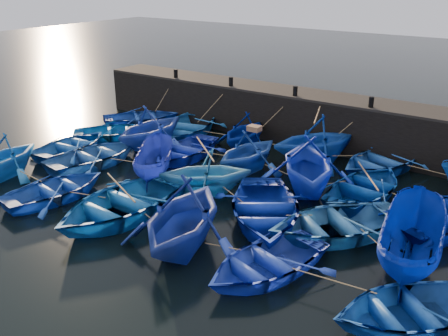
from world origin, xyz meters
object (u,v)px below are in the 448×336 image
Objects in this scene: wooden_crate at (254,128)px; boat_0 at (142,117)px; boat_8 at (184,150)px; boat_20 at (3,156)px; boat_13 at (72,145)px.

boat_0 is at bearing 164.33° from wooden_crate.
boat_8 is 8.19m from boat_20.
boat_8 is (5.72, -3.03, -0.00)m from boat_0.
wooden_crate is at bearing 26.81° from boat_20.
boat_8 is 1.03× the size of boat_13.
boat_8 is 7.92× the size of wooden_crate.
wooden_crate reaches higher than boat_20.
boat_8 is 1.19× the size of boat_20.
boat_13 is at bearing 136.51° from boat_0.
boat_20 is (0.60, -9.40, 0.52)m from boat_0.
boat_20 is at bearing 85.73° from boat_13.
boat_0 is 7.98× the size of wooden_crate.
wooden_crate is at bearing 0.52° from boat_8.
boat_20 reaches higher than boat_8.
boat_13 is 1.15× the size of boat_20.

